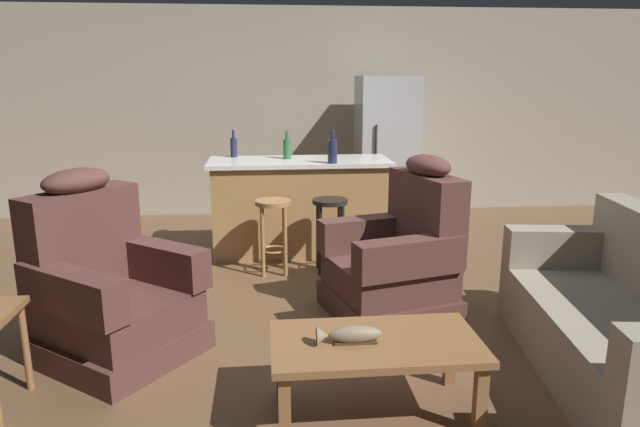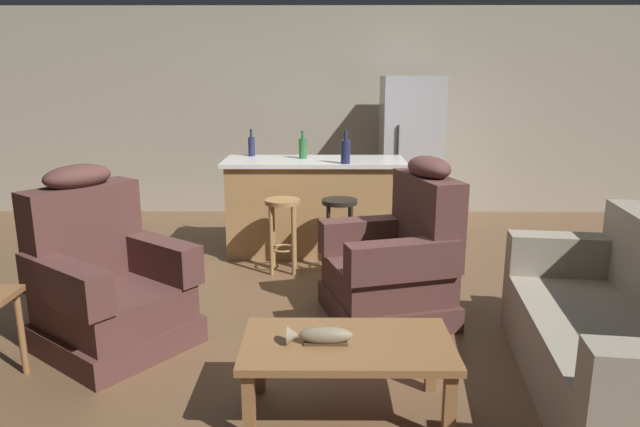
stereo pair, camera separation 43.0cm
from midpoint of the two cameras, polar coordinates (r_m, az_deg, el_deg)
The scene contains 14 objects.
ground_plane at distance 4.63m, azimuth 1.88°, elevation -8.80°, with size 12.00×12.00×0.00m.
back_wall at distance 7.41m, azimuth 1.32°, elevation 10.06°, with size 12.00×0.05×2.60m.
coffee_table at distance 3.07m, azimuth 6.89°, elevation -13.63°, with size 1.10×0.60×0.42m.
fish_figurine at distance 3.00m, azimuth 4.13°, elevation -12.19°, with size 0.34×0.10×0.10m.
couch at distance 3.74m, azimuth 31.11°, elevation -10.82°, with size 1.08×1.99×0.94m.
recliner_near_lamp at distance 3.98m, azimuth -17.76°, elevation -6.78°, with size 1.18×1.18×1.20m.
recliner_near_island at distance 4.30m, azimuth 10.64°, elevation -4.82°, with size 1.03×1.03×1.20m.
kitchen_island at distance 5.77m, azimuth 1.57°, elevation 0.76°, with size 1.80×0.70×0.95m.
bar_stool_left at distance 5.16m, azimuth -1.37°, elevation -0.87°, with size 0.32×0.32×0.68m.
bar_stool_right at distance 5.17m, azimuth 4.33°, elevation -0.88°, with size 0.32×0.32×0.68m.
refrigerator at distance 6.99m, azimuth 10.74°, elevation 6.15°, with size 0.70×0.69×1.76m.
bottle_tall_green at distance 5.75m, azimuth 0.42°, elevation 6.57°, with size 0.08×0.08×0.28m.
bottle_short_amber at distance 5.95m, azimuth -4.81°, elevation 6.75°, with size 0.07×0.07×0.28m.
bottle_wine_dark at distance 5.42m, azimuth 4.85°, elevation 6.23°, with size 0.09×0.09×0.32m.
Camera 2 is at (0.09, -4.28, 1.77)m, focal length 32.00 mm.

